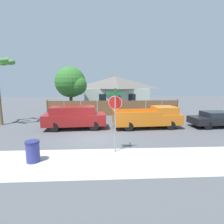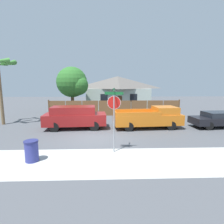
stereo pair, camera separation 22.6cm
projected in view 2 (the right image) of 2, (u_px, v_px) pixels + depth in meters
name	position (u px, v px, depth m)	size (l,w,h in m)	color
ground_plane	(94.00, 138.00, 11.74)	(80.00, 80.00, 0.00)	#4C4F54
sidewalk_strip	(90.00, 162.00, 8.18)	(36.00, 3.20, 0.01)	#B2B2AD
wooden_fence	(115.00, 108.00, 20.17)	(15.18, 0.12, 1.84)	brown
house	(117.00, 91.00, 27.03)	(9.85, 6.38, 4.80)	#B2C1B7
oak_tree	(73.00, 83.00, 21.39)	(3.91, 3.73, 5.72)	brown
red_suv	(75.00, 117.00, 14.16)	(5.04, 2.24, 1.83)	maroon
orange_pickup	(150.00, 118.00, 14.41)	(5.61, 2.36, 1.76)	orange
parked_sedan	(219.00, 119.00, 14.62)	(4.79, 2.11, 1.32)	black
stop_sign	(114.00, 109.00, 9.00)	(0.95, 0.85, 3.39)	gray
trash_bin	(32.00, 151.00, 8.16)	(0.64, 0.64, 1.01)	navy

